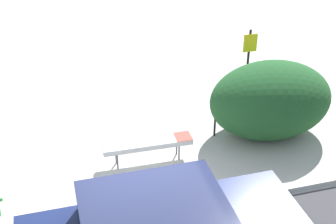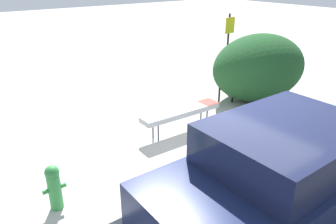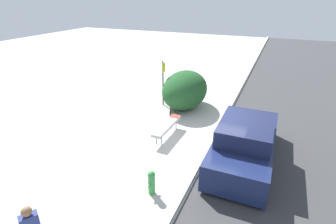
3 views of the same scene
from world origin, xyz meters
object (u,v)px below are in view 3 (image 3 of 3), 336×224
at_px(bench, 167,126).
at_px(parked_car_near, 245,143).
at_px(fire_hydrant, 152,182).
at_px(bike_rack, 173,105).
at_px(sign_post, 163,79).

distance_m(bench, parked_car_near, 3.15).
bearing_deg(fire_hydrant, bench, 16.06).
distance_m(bench, fire_hydrant, 3.39).
bearing_deg(parked_car_near, bike_rack, 55.61).
distance_m(bike_rack, fire_hydrant, 5.53).
bearing_deg(bench, parked_car_near, -97.53).
bearing_deg(bike_rack, parked_car_near, -124.65).
relative_size(bench, fire_hydrant, 2.63).
relative_size(bike_rack, fire_hydrant, 1.08).
bearing_deg(bench, fire_hydrant, -162.57).
height_order(sign_post, fire_hydrant, sign_post).
distance_m(sign_post, parked_car_near, 5.80).
distance_m(bike_rack, sign_post, 1.57).
bearing_deg(fire_hydrant, parked_car_near, -38.02).
xyz_separation_m(bench, fire_hydrant, (-3.26, -0.94, -0.07)).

